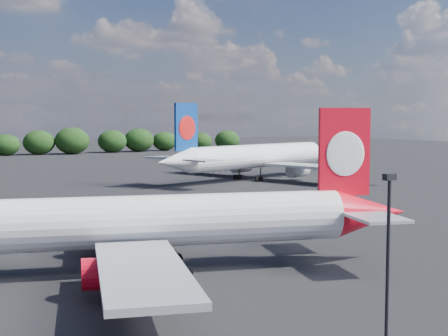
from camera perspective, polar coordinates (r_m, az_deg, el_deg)
name	(u,v)px	position (r m, az deg, el deg)	size (l,w,h in m)	color
qantas_airliner	(167,222)	(51.88, -5.20, -4.93)	(41.15, 39.41, 13.58)	white
china_southern_airliner	(251,157)	(126.92, 2.47, 1.00)	(46.18, 44.32, 15.39)	white
apron_lamp_post	(387,279)	(28.08, 14.72, -9.77)	(0.55, 0.30, 10.37)	black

